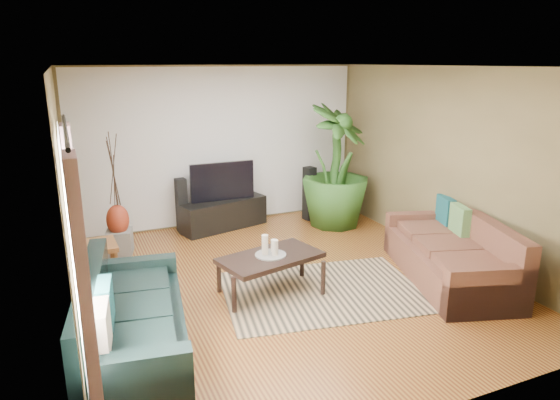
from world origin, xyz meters
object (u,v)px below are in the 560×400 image
pedestal (120,242)px  side_table (96,265)px  coffee_table (271,274)px  sofa_right (449,248)px  sofa_left (134,314)px  vase (118,220)px  speaker_left (182,205)px  potted_plant (336,167)px  television (222,181)px  tv_stand (224,214)px  speaker_right (309,193)px

pedestal → side_table: side_table is taller
coffee_table → sofa_right: bearing=-26.8°
sofa_left → vase: (0.16, 2.81, 0.10)m
coffee_table → pedestal: bearing=112.4°
speaker_left → sofa_right: bearing=-54.4°
potted_plant → vase: (-3.59, 0.09, -0.52)m
television → speaker_left: bearing=172.7°
television → vase: (-1.76, -0.52, -0.30)m
tv_stand → pedestal: bearing=-178.9°
sofa_right → coffee_table: 2.35m
speaker_right → sofa_left: bearing=-148.6°
coffee_table → speaker_left: 2.77m
potted_plant → side_table: 4.16m
potted_plant → vase: potted_plant is taller
potted_plant → pedestal: (-3.59, 0.09, -0.86)m
television → side_table: 2.72m
coffee_table → side_table: (-1.94, 1.07, 0.03)m
sofa_right → pedestal: (-3.82, 2.65, -0.25)m
speaker_right → television: bearing=163.5°
speaker_right → side_table: (-3.72, -1.42, -0.20)m
speaker_right → side_table: size_ratio=1.70×
speaker_left → speaker_right: size_ratio=0.95×
television → speaker_left: television is taller
coffee_table → vase: 2.64m
speaker_right → pedestal: 3.36m
coffee_table → tv_stand: 2.63m
coffee_table → tv_stand: size_ratio=0.82×
sofa_left → vase: 2.82m
sofa_left → coffee_table: (1.70, 0.69, -0.18)m
speaker_right → pedestal: size_ratio=2.68×
tv_stand → side_table: 2.66m
coffee_table → speaker_right: (1.78, 2.49, 0.23)m
sofa_left → sofa_right: bearing=-79.2°
television → speaker_left: size_ratio=1.20×
coffee_table → television: size_ratio=1.11×
speaker_right → pedestal: speaker_right is taller
pedestal → tv_stand: bearing=15.8°
vase → potted_plant: bearing=-1.5°
tv_stand → television: 0.57m
sofa_right → television: size_ratio=2.03×
sofa_right → coffee_table: bearing=-85.8°
sofa_right → speaker_left: (-2.75, 3.26, 0.03)m
tv_stand → speaker_right: bearing=-19.4°
vase → coffee_table: bearing=-53.9°
sofa_left → vase: sofa_left is taller
speaker_left → tv_stand: bearing=-13.5°
sofa_right → potted_plant: size_ratio=1.07×
pedestal → sofa_right: bearing=-34.7°
vase → television: bearing=16.4°
speaker_right → vase: (-3.32, -0.37, 0.04)m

